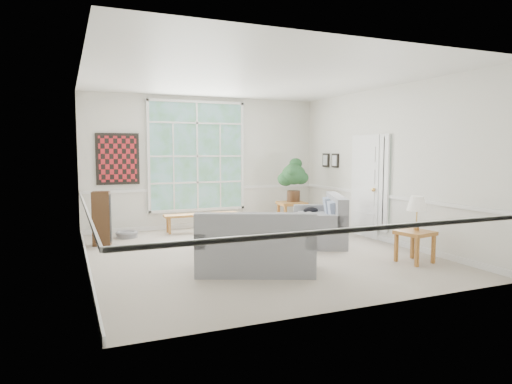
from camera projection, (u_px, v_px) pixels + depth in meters
The scene contains 24 objects.
floor at pixel (255, 254), 7.92m from camera, with size 5.50×6.00×0.01m, color #A69B8C.
ceiling at pixel (255, 78), 7.65m from camera, with size 5.50×6.00×0.02m, color white.
wall_back at pixel (205, 163), 10.54m from camera, with size 5.50×0.02×3.00m, color silver.
wall_front at pixel (360, 176), 5.03m from camera, with size 5.50×0.02×3.00m, color silver.
wall_left at pixel (83, 170), 6.72m from camera, with size 0.02×6.00×3.00m, color silver.
wall_right at pixel (386, 165), 8.85m from camera, with size 0.02×6.00×3.00m, color silver.
window_back at pixel (197, 156), 10.41m from camera, with size 2.30×0.08×2.40m, color white.
entry_door at pixel (365, 186), 9.42m from camera, with size 0.08×0.90×2.10m, color white.
door_sidelight at pixel (385, 183), 8.84m from camera, with size 0.08×0.26×1.90m, color white.
wall_art at pixel (118, 159), 9.73m from camera, with size 0.90×0.06×1.10m, color maroon.
wall_frame_near at pixel (335, 161), 10.43m from camera, with size 0.04×0.26×0.32m, color black.
wall_frame_far at pixel (326, 160), 10.80m from camera, with size 0.04×0.26×0.32m, color black.
loveseat_right at pixel (319, 219), 8.86m from camera, with size 0.88×1.70×0.92m, color gray.
loveseat_front at pixel (256, 241), 6.69m from camera, with size 1.69×0.88×0.92m, color gray.
coffee_table at pixel (237, 236), 8.29m from camera, with size 1.26×0.68×0.47m, color #A86A2D.
pewter_bowl at pixel (235, 220), 8.32m from camera, with size 0.34×0.34×0.08m, color #9E9EA3.
window_bench at pixel (202, 222), 10.07m from camera, with size 1.66×0.32×0.39m, color #A86A2D.
end_table at pixel (292, 215), 10.54m from camera, with size 0.60×0.60×0.60m, color #A86A2D.
houseplant at pixel (294, 180), 10.54m from camera, with size 0.60×0.60×1.03m, color #214B26, non-canonical shape.
side_table at pixel (415, 247), 7.26m from camera, with size 0.50×0.50×0.51m, color #A86A2D.
table_lamp at pixel (417, 213), 7.29m from camera, with size 0.32×0.32×0.55m, color white, non-canonical shape.
pet_bed at pixel (127, 234), 9.35m from camera, with size 0.44×0.44×0.13m, color slate.
floor_speaker at pixel (101, 218), 8.55m from camera, with size 0.32×0.25×1.02m, color #392212.
cat at pixel (311, 210), 9.45m from camera, with size 0.33×0.23×0.16m, color black.
Camera 1 is at (-3.01, -7.19, 1.78)m, focal length 32.00 mm.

